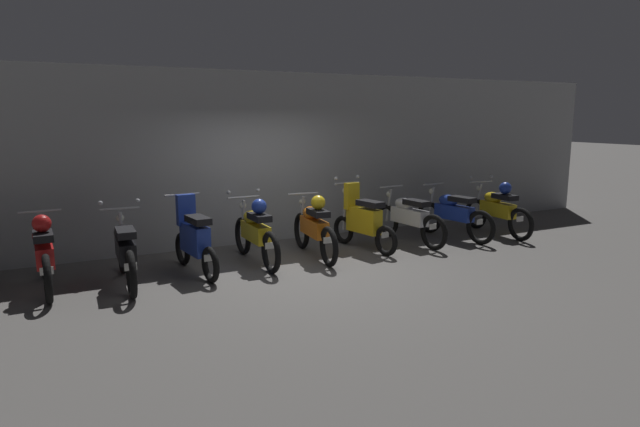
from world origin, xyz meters
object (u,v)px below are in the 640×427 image
(motorbike_slot_9, at_px, (497,209))
(motorbike_slot_4, at_px, (255,231))
(motorbike_slot_1, at_px, (44,253))
(motorbike_slot_6, at_px, (362,220))
(motorbike_slot_2, at_px, (125,251))
(motorbike_slot_5, at_px, (314,226))
(motorbike_slot_8, at_px, (453,213))
(motorbike_slot_3, at_px, (194,239))
(motorbike_slot_7, at_px, (408,217))

(motorbike_slot_9, bearing_deg, motorbike_slot_4, 178.15)
(motorbike_slot_1, relative_size, motorbike_slot_9, 1.00)
(motorbike_slot_9, bearing_deg, motorbike_slot_6, 176.72)
(motorbike_slot_1, xyz_separation_m, motorbike_slot_2, (1.02, -0.26, -0.03))
(motorbike_slot_2, relative_size, motorbike_slot_5, 1.00)
(motorbike_slot_8, height_order, motorbike_slot_9, motorbike_slot_9)
(motorbike_slot_1, height_order, motorbike_slot_6, motorbike_slot_6)
(motorbike_slot_2, distance_m, motorbike_slot_5, 3.07)
(motorbike_slot_2, height_order, motorbike_slot_9, same)
(motorbike_slot_1, relative_size, motorbike_slot_3, 1.16)
(motorbike_slot_1, xyz_separation_m, motorbike_slot_6, (5.10, -0.01, 0.00))
(motorbike_slot_1, distance_m, motorbike_slot_4, 3.06)
(motorbike_slot_1, distance_m, motorbike_slot_7, 6.12)
(motorbike_slot_3, xyz_separation_m, motorbike_slot_4, (1.03, 0.10, 0.00))
(motorbike_slot_4, height_order, motorbike_slot_7, motorbike_slot_4)
(motorbike_slot_3, xyz_separation_m, motorbike_slot_5, (2.05, 0.02, 0.00))
(motorbike_slot_8, bearing_deg, motorbike_slot_3, -179.19)
(motorbike_slot_3, xyz_separation_m, motorbike_slot_8, (5.11, 0.07, -0.03))
(motorbike_slot_7, bearing_deg, motorbike_slot_3, -178.12)
(motorbike_slot_8, bearing_deg, motorbike_slot_4, 179.59)
(motorbike_slot_7, xyz_separation_m, motorbike_slot_9, (2.04, -0.20, 0.04))
(motorbike_slot_2, bearing_deg, motorbike_slot_1, 165.61)
(motorbike_slot_2, distance_m, motorbike_slot_9, 7.15)
(motorbike_slot_5, xyz_separation_m, motorbike_slot_7, (2.04, 0.11, -0.04))
(motorbike_slot_8, bearing_deg, motorbike_slot_1, 179.63)
(motorbike_slot_3, relative_size, motorbike_slot_8, 0.86)
(motorbike_slot_5, bearing_deg, motorbike_slot_2, -176.92)
(motorbike_slot_3, bearing_deg, motorbike_slot_5, 0.59)
(motorbike_slot_7, bearing_deg, motorbike_slot_9, -5.50)
(motorbike_slot_2, bearing_deg, motorbike_slot_6, 3.61)
(motorbike_slot_2, height_order, motorbike_slot_4, same)
(motorbike_slot_7, distance_m, motorbike_slot_8, 1.02)
(motorbike_slot_7, xyz_separation_m, motorbike_slot_8, (1.02, -0.06, 0.00))
(motorbike_slot_1, height_order, motorbike_slot_5, same)
(motorbike_slot_5, bearing_deg, motorbike_slot_6, 5.21)
(motorbike_slot_2, bearing_deg, motorbike_slot_5, 3.08)
(motorbike_slot_5, relative_size, motorbike_slot_8, 1.00)
(motorbike_slot_3, xyz_separation_m, motorbike_slot_6, (3.06, 0.11, 0.00))
(motorbike_slot_6, bearing_deg, motorbike_slot_7, 1.16)
(motorbike_slot_2, bearing_deg, motorbike_slot_7, 3.12)
(motorbike_slot_6, height_order, motorbike_slot_7, motorbike_slot_6)
(motorbike_slot_7, relative_size, motorbike_slot_8, 1.00)
(motorbike_slot_7, height_order, motorbike_slot_9, motorbike_slot_9)
(motorbike_slot_4, xyz_separation_m, motorbike_slot_5, (1.02, -0.08, -0.00))
(motorbike_slot_2, xyz_separation_m, motorbike_slot_5, (3.06, 0.16, 0.03))
(motorbike_slot_7, relative_size, motorbike_slot_9, 1.00)
(motorbike_slot_4, height_order, motorbike_slot_8, motorbike_slot_4)
(motorbike_slot_2, bearing_deg, motorbike_slot_4, 6.86)
(motorbike_slot_2, xyz_separation_m, motorbike_slot_4, (2.04, 0.25, 0.04))
(motorbike_slot_3, relative_size, motorbike_slot_6, 1.00)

